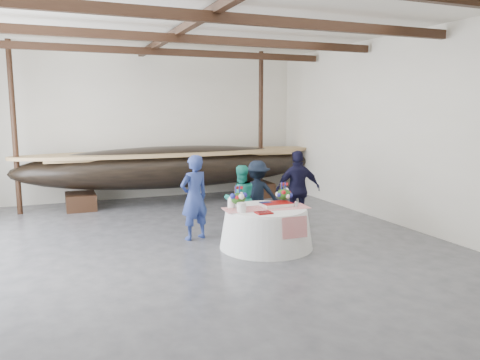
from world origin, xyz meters
name	(u,v)px	position (x,y,z in m)	size (l,w,h in m)	color
floor	(201,250)	(0.00, 0.00, 0.00)	(10.00, 12.00, 0.01)	#3D3D42
wall_back	(142,126)	(0.00, 6.00, 2.25)	(10.00, 0.02, 4.50)	silver
wall_front	(444,180)	(0.00, -6.00, 2.25)	(10.00, 0.02, 4.50)	silver
wall_right	(408,131)	(5.00, 0.00, 2.25)	(0.02, 12.00, 4.50)	silver
ceiling	(198,13)	(0.00, 0.00, 4.50)	(10.00, 12.00, 0.01)	white
pavilion_structure	(186,46)	(0.00, 0.83, 4.00)	(9.80, 11.76, 4.50)	black
longboat_display	(175,167)	(0.72, 4.87, 1.07)	(8.96, 1.79, 1.68)	black
banquet_table	(266,228)	(1.27, -0.30, 0.40)	(1.87, 1.87, 0.80)	white
tabletop_items	(262,200)	(1.24, -0.15, 0.95)	(1.77, 0.95, 0.40)	red
guest_woman_blue	(194,197)	(0.11, 0.81, 0.91)	(0.66, 0.43, 1.81)	navy
guest_woman_teal	(240,199)	(1.22, 0.94, 0.76)	(0.74, 0.58, 1.53)	#1C927C
guest_man_left	(257,194)	(1.74, 1.19, 0.79)	(1.02, 0.59, 1.58)	black
guest_man_right	(298,189)	(2.62, 0.84, 0.91)	(1.06, 0.44, 1.81)	black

